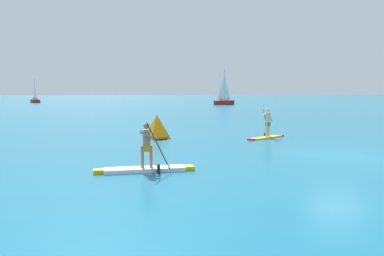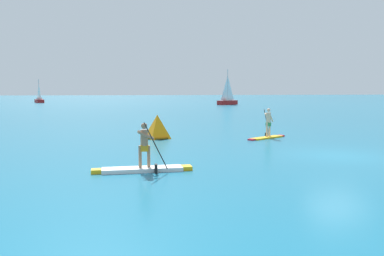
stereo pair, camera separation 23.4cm
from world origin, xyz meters
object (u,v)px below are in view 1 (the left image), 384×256
(paddleboarder_near_left, at_px, (146,163))
(sailboat_right_horizon, at_px, (224,100))
(sailboat_left_horizon, at_px, (35,100))
(paddleboarder_mid_center, at_px, (267,130))
(race_marker_buoy, at_px, (157,128))

(paddleboarder_near_left, xyz_separation_m, sailboat_right_horizon, (21.19, 61.84, 0.61))
(sailboat_right_horizon, bearing_deg, sailboat_left_horizon, 118.73)
(paddleboarder_mid_center, distance_m, sailboat_right_horizon, 55.24)
(race_marker_buoy, xyz_separation_m, sailboat_right_horizon, (19.67, 52.44, 0.27))
(sailboat_right_horizon, bearing_deg, paddleboarder_mid_center, -137.43)
(paddleboarder_near_left, bearing_deg, sailboat_right_horizon, 70.76)
(race_marker_buoy, bearing_deg, sailboat_left_horizon, 104.71)
(paddleboarder_mid_center, xyz_separation_m, race_marker_buoy, (-6.38, 1.18, 0.17))
(race_marker_buoy, distance_m, sailboat_left_horizon, 75.34)
(paddleboarder_near_left, distance_m, paddleboarder_mid_center, 11.41)
(paddleboarder_near_left, bearing_deg, paddleboarder_mid_center, 45.86)
(race_marker_buoy, relative_size, sailboat_right_horizon, 0.24)
(sailboat_left_horizon, bearing_deg, sailboat_right_horizon, -135.77)
(sailboat_left_horizon, xyz_separation_m, sailboat_right_horizon, (38.81, -20.43, 0.21))
(paddleboarder_near_left, height_order, paddleboarder_mid_center, paddleboarder_mid_center)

